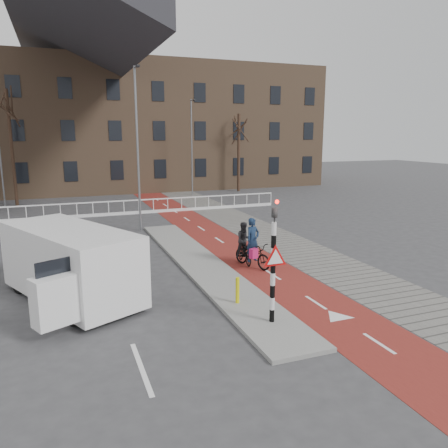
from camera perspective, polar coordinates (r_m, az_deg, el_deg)
name	(u,v)px	position (r m, az deg, el deg)	size (l,w,h in m)	color
ground	(260,298)	(14.74, 4.77, -9.63)	(120.00, 120.00, 0.00)	#38383A
bike_lane	(207,232)	(24.17, -2.26, -1.06)	(2.50, 60.00, 0.01)	maroon
sidewalk	(253,228)	(25.18, 3.79, -0.56)	(3.00, 60.00, 0.01)	slate
curb_island	(203,265)	(17.98, -2.79, -5.41)	(1.80, 16.00, 0.12)	gray
traffic_signal	(274,258)	(12.13, 6.49, -4.46)	(0.80, 0.80, 3.68)	black
bollard	(237,290)	(13.85, 1.77, -8.64)	(0.12, 0.12, 0.84)	yellow
cyclist_near	(253,251)	(17.79, 3.75, -3.50)	(1.31, 2.07, 2.03)	black
cyclist_far	(244,246)	(18.24, 2.67, -2.95)	(0.77, 1.63, 1.76)	black
van	(70,263)	(15.04, -19.41, -4.78)	(4.41, 5.96, 2.39)	white
railing	(77,213)	(29.79, -18.64, 1.36)	(28.00, 0.10, 0.99)	silver
townhouse_row	(86,107)	(44.51, -17.54, 14.38)	(46.00, 10.00, 15.90)	#7F6047
tree_mid	(12,149)	(36.29, -25.98, 8.85)	(0.24, 0.24, 8.52)	black
tree_right	(239,153)	(41.22, 1.93, 9.25)	(0.28, 0.28, 7.14)	black
streetlight_near	(138,151)	(24.47, -11.21, 9.31)	(0.12, 0.12, 8.83)	slate
streetlight_left	(0,158)	(36.21, -27.18, 7.65)	(0.12, 0.12, 7.16)	slate
streetlight_right	(192,148)	(38.54, -4.23, 9.85)	(0.12, 0.12, 8.21)	slate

